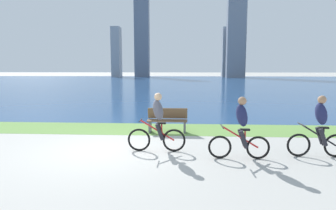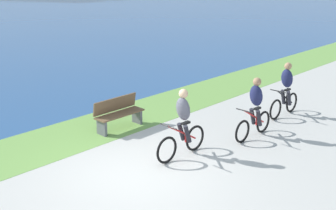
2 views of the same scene
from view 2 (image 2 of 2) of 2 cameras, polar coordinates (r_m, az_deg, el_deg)
name	(u,v)px [view 2 (image 2 of 2)]	position (r m, az deg, el deg)	size (l,w,h in m)	color
ground_plane	(138,174)	(9.71, -4.00, -9.21)	(300.00, 300.00, 0.00)	#B2AFA8
grass_strip_bayside	(63,138)	(11.93, -13.82, -4.32)	(120.00, 2.23, 0.01)	#6B9947
cyclist_lead	(183,124)	(10.24, 1.95, -2.53)	(1.68, 0.52, 1.70)	black
cyclist_trailing	(255,108)	(11.63, 11.53, -0.39)	(1.63, 0.52, 1.66)	black
cyclist_distant_rear	(286,90)	(13.56, 15.43, 1.99)	(1.62, 0.52, 1.68)	black
bench_near_path	(118,114)	(12.21, -6.62, -1.14)	(1.50, 0.47, 0.90)	brown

